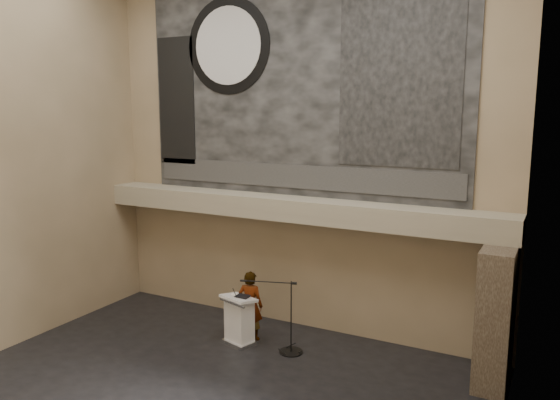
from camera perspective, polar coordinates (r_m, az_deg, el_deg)
The scene contains 19 objects.
floor at distance 10.68m, azimuth -8.56°, elevation -19.86°, with size 10.00×10.00×0.00m, color black.
wall_back at distance 12.77m, azimuth 1.69°, elevation 5.18°, with size 10.00×0.02×8.50m, color #847354.
wall_left at distance 12.99m, azimuth -27.17°, elevation 4.21°, with size 0.02×8.00×8.50m, color #847354.
wall_right at distance 7.51m, azimuth 22.91°, elevation 1.29°, with size 0.02×8.00×8.50m, color #847354.
soffit at distance 12.58m, azimuth 0.85°, elevation -0.85°, with size 10.00×0.80×0.50m, color gray.
sprinkler_left at distance 13.38m, azimuth -5.37°, elevation -1.48°, with size 0.04×0.04×0.06m, color #B2893D.
sprinkler_right at distance 11.87m, azimuth 8.95°, elevation -2.99°, with size 0.04×0.04×0.06m, color #B2893D.
banner at distance 12.71m, azimuth 1.66°, elevation 11.71°, with size 8.00×0.05×5.00m, color black.
banner_text_strip at distance 12.77m, azimuth 1.53°, elevation 2.48°, with size 7.76×0.02×0.55m, color #2F2F2F.
banner_clock_rim at distance 13.64m, azimuth -5.46°, elevation 15.74°, with size 2.30×2.30×0.02m, color black.
banner_clock_face at distance 13.62m, azimuth -5.51°, elevation 15.75°, with size 1.84×1.84×0.02m, color silver.
banner_building_print at distance 11.81m, azimuth 12.31°, elevation 12.14°, with size 2.60×0.02×3.60m, color black.
banner_brick_print at distance 14.50m, azimuth -10.76°, elevation 10.10°, with size 1.10×0.02×3.20m, color black.
stone_pier at distance 11.31m, azimuth 21.62°, elevation -11.20°, with size 0.60×1.40×2.70m, color #3F3327.
lectern at distance 12.51m, azimuth -4.27°, elevation -12.40°, with size 0.86×0.72×1.14m.
binder at distance 12.27m, azimuth -3.96°, elevation -10.02°, with size 0.29×0.23×0.04m, color black.
papers at distance 12.38m, azimuth -4.74°, elevation -9.93°, with size 0.20×0.28×0.01m, color white.
speaker_person at distance 12.62m, azimuth -3.11°, elevation -10.95°, with size 0.59×0.39×1.61m, color beige.
mic_stand at distance 12.19m, azimuth 0.99°, elevation -14.61°, with size 1.30×0.63×1.60m.
Camera 1 is at (5.62, -7.42, 5.24)m, focal length 35.00 mm.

